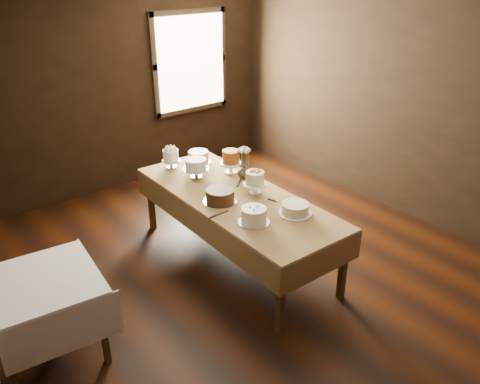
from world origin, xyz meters
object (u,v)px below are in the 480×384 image
object	(u,v)px
side_table	(41,289)
cake_lattice	(196,169)
cake_server_c	(216,188)
cake_server_d	(240,180)
cake_server_e	(222,213)
cake_caramel	(231,163)
cake_server_a	(259,203)
cake_server_b	(282,203)
display_table	(236,200)
cake_swirl	(254,216)
cake_chocolate	(220,196)
cake_speckled	(198,157)
flower_vase	(244,172)
cake_meringue	(171,159)
cake_cream	(295,209)
cake_flowers	(255,184)

from	to	relation	value
side_table	cake_lattice	size ratio (longest dim) A/B	3.25
cake_server_c	cake_server_d	distance (m)	0.33
cake_server_e	side_table	bearing A→B (deg)	177.21
cake_caramel	cake_server_a	bearing A→B (deg)	-107.60
cake_caramel	cake_server_b	xyz separation A→B (m)	(-0.07, -0.92, -0.12)
display_table	cake_swirl	world-z (taller)	cake_swirl
cake_caramel	cake_chocolate	world-z (taller)	cake_caramel
display_table	cake_speckled	distance (m)	1.00
cake_server_d	cake_server_e	bearing A→B (deg)	178.43
cake_speckled	flower_vase	world-z (taller)	flower_vase
cake_meringue	cake_server_c	xyz separation A→B (m)	(0.07, -0.77, -0.10)
display_table	cake_server_d	world-z (taller)	cake_server_d
cake_caramel	cake_server_b	world-z (taller)	cake_caramel
cake_server_a	flower_vase	distance (m)	0.62
side_table	cake_speckled	xyz separation A→B (m)	(2.25, 1.12, 0.19)
cake_caramel	cake_server_e	distance (m)	0.97
cake_swirl	cake_server_e	bearing A→B (deg)	110.11
cake_speckled	cake_server_d	bearing A→B (deg)	-85.24
side_table	cake_lattice	distance (m)	2.14
side_table	cake_caramel	distance (m)	2.45
cake_lattice	cake_cream	world-z (taller)	cake_lattice
cake_cream	cake_server_d	xyz separation A→B (m)	(0.08, 0.92, -0.05)
cake_speckled	cake_lattice	size ratio (longest dim) A/B	1.05
cake_server_d	cake_server_c	bearing A→B (deg)	139.00
cake_flowers	cake_server_b	world-z (taller)	cake_flowers
display_table	flower_vase	bearing A→B (deg)	39.67
cake_swirl	cake_server_a	size ratio (longest dim) A/B	1.37
cake_chocolate	cake_swirl	distance (m)	0.53
flower_vase	cake_swirl	bearing A→B (deg)	-124.14
cake_server_c	cake_server_b	bearing A→B (deg)	177.17
side_table	cake_server_e	size ratio (longest dim) A/B	3.96
cake_speckled	cake_server_c	bearing A→B (deg)	-110.91
flower_vase	cake_meringue	bearing A→B (deg)	121.92
display_table	cake_server_e	bearing A→B (deg)	-146.67
cake_chocolate	cake_caramel	bearing A→B (deg)	43.68
cake_chocolate	cake_swirl	world-z (taller)	cake_swirl
cake_lattice	flower_vase	world-z (taller)	cake_lattice
cake_caramel	cake_server_e	xyz separation A→B (m)	(-0.65, -0.71, -0.12)
cake_cream	cake_server_e	size ratio (longest dim) A/B	1.51
cake_swirl	cake_meringue	bearing A→B (deg)	86.63
cake_meringue	cake_server_a	bearing A→B (deg)	-81.30
cake_server_a	cake_server_b	distance (m)	0.23
cake_speckled	cake_chocolate	size ratio (longest dim) A/B	0.88
cake_caramel	cake_server_a	size ratio (longest dim) A/B	1.18
cake_chocolate	cake_server_d	world-z (taller)	cake_chocolate
cake_flowers	cake_cream	xyz separation A→B (m)	(0.01, -0.58, -0.06)
cake_meringue	cake_chocolate	xyz separation A→B (m)	(-0.08, -1.05, -0.04)
side_table	cake_server_a	world-z (taller)	cake_server_a
cake_lattice	cake_server_d	distance (m)	0.50
cake_chocolate	cake_swirl	bearing A→B (deg)	-91.33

